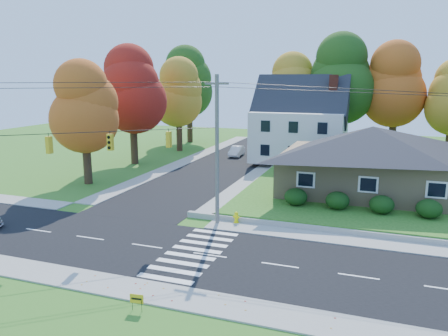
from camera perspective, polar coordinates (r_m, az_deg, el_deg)
The scene contains 20 objects.
ground at distance 24.96m, azimuth -1.86°, elevation -11.34°, with size 120.00×120.00×0.00m, color #3D7923.
road_main at distance 24.96m, azimuth -1.86°, elevation -11.32°, with size 90.00×8.00×0.02m, color black.
road_cross at distance 51.08m, azimuth 0.45°, elevation 0.69°, with size 8.00×44.00×0.02m, color black.
sidewalk_north at distance 29.34m, azimuth 1.75°, elevation -7.67°, with size 90.00×2.00×0.08m, color #9C9A90.
sidewalk_south at distance 20.83m, azimuth -7.10°, elevation -16.24°, with size 90.00×2.00×0.08m, color #9C9A90.
lawn at distance 43.65m, azimuth 25.10°, elevation -2.02°, with size 30.00×30.00×0.50m, color #3D7923.
ranch_house at distance 37.92m, azimuth 18.64°, elevation 1.21°, with size 14.60×10.60×5.40m.
colonial_house at distance 50.34m, azimuth 9.94°, elevation 5.62°, with size 10.40×8.40×9.60m.
hedge_row at distance 32.35m, azimuth 17.25°, elevation -4.31°, with size 10.70×1.70×1.27m.
traffic_infrastructure at distance 24.72m, azimuth -1.11°, elevation 0.93°, with size 38.10×10.66×10.00m.
tree_lot_0 at distance 56.36m, azimuth 9.06°, elevation 10.08°, with size 6.72×6.72×12.51m.
tree_lot_1 at distance 54.54m, azimuth 15.23°, elevation 11.14°, with size 7.84×7.84×14.60m.
tree_lot_2 at distance 55.39m, azimuth 21.56°, elevation 10.07°, with size 7.28×7.28×13.56m.
tree_west_0 at distance 42.04m, azimuth -17.85°, elevation 7.58°, with size 6.16×6.16×11.47m.
tree_west_1 at distance 50.81m, azimuth -11.95°, elevation 9.98°, with size 7.28×7.28×13.56m.
tree_west_2 at distance 59.15m, azimuth -5.97°, elevation 9.74°, with size 6.72×6.72×12.51m.
tree_west_3 at distance 67.22m, azimuth -4.57°, elevation 11.11°, with size 7.84×7.84×14.60m.
white_car at distance 55.33m, azimuth 1.65°, elevation 2.21°, with size 1.33×3.80×1.25m, color silver.
fire_hydrant at distance 29.93m, azimuth 1.61°, elevation -6.54°, with size 0.48×0.37×0.84m.
yard_sign at distance 19.70m, azimuth -11.33°, elevation -16.44°, with size 0.62×0.10×0.77m.
Camera 1 is at (8.45, -21.36, 9.77)m, focal length 35.00 mm.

